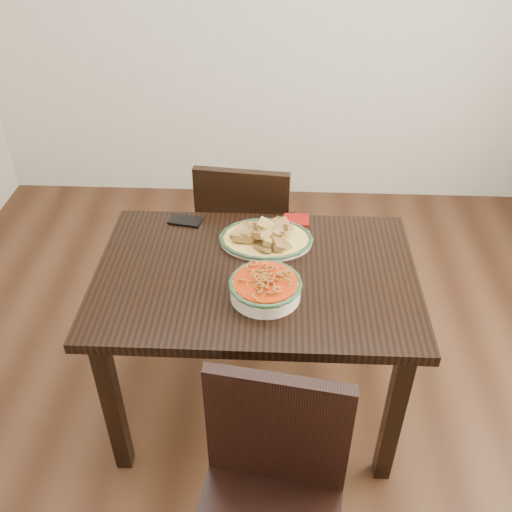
{
  "coord_description": "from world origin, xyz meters",
  "views": [
    {
      "loc": [
        0.11,
        -1.72,
        2.06
      ],
      "look_at": [
        0.03,
        -0.08,
        0.81
      ],
      "focal_mm": 40.0,
      "sensor_mm": 36.0,
      "label": 1
    }
  ],
  "objects_px": {
    "dining_table": "(256,293)",
    "fish_plate": "(266,232)",
    "chair_far": "(246,232)",
    "chair_near": "(270,496)",
    "noodle_bowl": "(265,286)",
    "smartphone": "(185,221)"
  },
  "relations": [
    {
      "from": "dining_table",
      "to": "chair_near",
      "type": "distance_m",
      "value": 0.74
    },
    {
      "from": "dining_table",
      "to": "smartphone",
      "type": "bearing_deg",
      "value": 133.74
    },
    {
      "from": "noodle_bowl",
      "to": "fish_plate",
      "type": "bearing_deg",
      "value": 91.42
    },
    {
      "from": "chair_far",
      "to": "chair_near",
      "type": "distance_m",
      "value": 1.35
    },
    {
      "from": "chair_near",
      "to": "noodle_bowl",
      "type": "xyz_separation_m",
      "value": [
        -0.04,
        0.6,
        0.29
      ]
    },
    {
      "from": "chair_far",
      "to": "fish_plate",
      "type": "distance_m",
      "value": 0.52
    },
    {
      "from": "chair_near",
      "to": "noodle_bowl",
      "type": "relative_size",
      "value": 3.48
    },
    {
      "from": "chair_far",
      "to": "noodle_bowl",
      "type": "bearing_deg",
      "value": 104.85
    },
    {
      "from": "dining_table",
      "to": "smartphone",
      "type": "distance_m",
      "value": 0.45
    },
    {
      "from": "dining_table",
      "to": "fish_plate",
      "type": "relative_size",
      "value": 3.26
    },
    {
      "from": "fish_plate",
      "to": "chair_near",
      "type": "bearing_deg",
      "value": -87.26
    },
    {
      "from": "fish_plate",
      "to": "dining_table",
      "type": "bearing_deg",
      "value": -99.08
    },
    {
      "from": "smartphone",
      "to": "dining_table",
      "type": "bearing_deg",
      "value": -35.01
    },
    {
      "from": "dining_table",
      "to": "fish_plate",
      "type": "distance_m",
      "value": 0.25
    },
    {
      "from": "fish_plate",
      "to": "smartphone",
      "type": "bearing_deg",
      "value": 159.77
    },
    {
      "from": "fish_plate",
      "to": "noodle_bowl",
      "type": "xyz_separation_m",
      "value": [
        0.01,
        -0.32,
        -0.0
      ]
    },
    {
      "from": "chair_near",
      "to": "dining_table",
      "type": "bearing_deg",
      "value": 104.69
    },
    {
      "from": "chair_near",
      "to": "smartphone",
      "type": "distance_m",
      "value": 1.14
    },
    {
      "from": "dining_table",
      "to": "fish_plate",
      "type": "bearing_deg",
      "value": 80.92
    },
    {
      "from": "dining_table",
      "to": "chair_far",
      "type": "xyz_separation_m",
      "value": [
        -0.07,
        0.61,
        -0.15
      ]
    },
    {
      "from": "chair_near",
      "to": "fish_plate",
      "type": "distance_m",
      "value": 0.97
    },
    {
      "from": "dining_table",
      "to": "noodle_bowl",
      "type": "relative_size",
      "value": 4.62
    }
  ]
}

